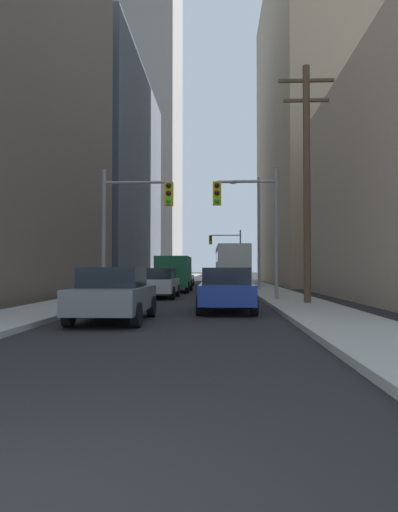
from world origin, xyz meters
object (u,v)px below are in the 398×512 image
object	(u,v)px
sedan_silver	(158,283)
traffic_signal_near_right	(249,213)
traffic_signal_far_right	(227,247)
sedan_grey	(114,294)
sedan_white	(181,277)
cargo_van_green	(174,272)
sedan_blue	(226,290)
traffic_signal_near_left	(133,213)
city_bus	(231,264)

from	to	relation	value
sedan_silver	traffic_signal_near_right	size ratio (longest dim) A/B	0.70
traffic_signal_far_right	sedan_grey	bearing A→B (deg)	-95.38
sedan_silver	traffic_signal_near_right	xyz separation A→B (m)	(4.43, -2.67, 3.23)
sedan_silver	sedan_white	distance (m)	15.30
cargo_van_green	traffic_signal_near_right	world-z (taller)	traffic_signal_near_right
sedan_blue	traffic_signal_near_left	world-z (taller)	traffic_signal_near_left
city_bus	traffic_signal_far_right	xyz separation A→B (m)	(-0.13, 13.88, 2.11)
cargo_van_green	sedan_blue	world-z (taller)	cargo_van_green
sedan_white	traffic_signal_far_right	distance (m)	16.59
sedan_silver	traffic_signal_near_left	distance (m)	4.27
city_bus	traffic_signal_far_right	distance (m)	14.04
sedan_white	traffic_signal_far_right	size ratio (longest dim) A/B	0.71
traffic_signal_far_right	traffic_signal_near_left	bearing A→B (deg)	-98.16
city_bus	sedan_silver	bearing A→B (deg)	-103.68
city_bus	cargo_van_green	xyz separation A→B (m)	(-3.96, -10.71, -0.64)
sedan_blue	sedan_white	bearing A→B (deg)	98.25
traffic_signal_near_left	traffic_signal_far_right	distance (m)	34.06
city_bus	traffic_signal_near_right	size ratio (longest dim) A/B	1.93
cargo_van_green	sedan_silver	distance (m)	6.49
cargo_van_green	traffic_signal_near_left	size ratio (longest dim) A/B	0.87
sedan_white	traffic_signal_far_right	xyz separation A→B (m)	(4.05, 15.75, 3.27)
city_bus	traffic_signal_near_left	world-z (taller)	traffic_signal_near_left
traffic_signal_near_left	sedan_blue	bearing A→B (deg)	-50.06
sedan_blue	sedan_silver	world-z (taller)	same
traffic_signal_near_left	sedan_silver	bearing A→B (deg)	73.59
city_bus	cargo_van_green	world-z (taller)	city_bus
sedan_silver	traffic_signal_near_left	size ratio (longest dim) A/B	0.70
city_bus	traffic_signal_near_right	xyz separation A→B (m)	(0.25, -19.84, 2.07)
sedan_grey	traffic_signal_far_right	world-z (taller)	traffic_signal_far_right
cargo_van_green	traffic_signal_near_left	xyz separation A→B (m)	(-1.00, -9.13, 2.73)
city_bus	sedan_white	xyz separation A→B (m)	(-4.18, -1.87, -1.16)
sedan_grey	traffic_signal_near_left	bearing A→B (deg)	96.45
city_bus	sedan_grey	bearing A→B (deg)	-98.30
sedan_grey	sedan_blue	distance (m)	4.45
cargo_van_green	traffic_signal_near_right	distance (m)	10.42
traffic_signal_near_left	traffic_signal_near_right	distance (m)	5.22
sedan_grey	city_bus	bearing A→B (deg)	81.70
sedan_blue	traffic_signal_near_left	size ratio (longest dim) A/B	0.70
sedan_grey	sedan_white	size ratio (longest dim) A/B	0.99
sedan_silver	city_bus	bearing A→B (deg)	76.32
sedan_grey	traffic_signal_near_left	xyz separation A→B (m)	(-0.90, 7.99, 3.25)
sedan_silver	sedan_grey	bearing A→B (deg)	-89.37
traffic_signal_near_left	sedan_grey	bearing A→B (deg)	-83.55
cargo_van_green	sedan_grey	world-z (taller)	cargo_van_green
sedan_blue	sedan_grey	bearing A→B (deg)	-135.95
city_bus	traffic_signal_near_left	xyz separation A→B (m)	(-4.96, -19.84, 2.09)
cargo_van_green	sedan_silver	world-z (taller)	cargo_van_green
cargo_van_green	traffic_signal_far_right	xyz separation A→B (m)	(3.83, 24.59, 2.75)
sedan_grey	traffic_signal_near_left	distance (m)	8.67
traffic_signal_near_left	traffic_signal_near_right	bearing A→B (deg)	-0.00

